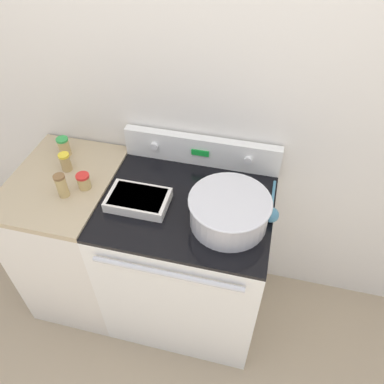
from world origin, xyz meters
The scene contains 12 objects.
ground_plane centered at (0.00, 0.00, 0.00)m, with size 12.00×12.00×0.00m, color tan.
kitchen_wall centered at (0.00, 0.69, 1.25)m, with size 8.00×0.05×2.50m.
stove_range centered at (0.00, 0.33, 0.46)m, with size 0.80×0.69×0.91m.
control_panel centered at (0.00, 0.63, 0.99)m, with size 0.80×0.07×0.16m.
side_counter centered at (-0.65, 0.33, 0.46)m, with size 0.50×0.66×0.93m.
mixing_bowl centered at (0.21, 0.26, 0.99)m, with size 0.36×0.36×0.14m.
casserole_dish centered at (-0.22, 0.27, 0.94)m, with size 0.28×0.18×0.05m.
ladle centered at (0.39, 0.33, 0.94)m, with size 0.07×0.29×0.07m.
spice_jar_red_cap centered at (-0.50, 0.30, 0.96)m, with size 0.06×0.06×0.08m.
spice_jar_brown_cap centered at (-0.57, 0.23, 0.99)m, with size 0.05×0.05×0.12m.
spice_jar_yellow_cap centered at (-0.64, 0.40, 0.97)m, with size 0.05×0.05×0.10m.
spice_jar_green_cap centered at (-0.71, 0.51, 0.98)m, with size 0.06×0.06×0.10m.
Camera 1 is at (0.31, -0.85, 2.17)m, focal length 35.00 mm.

